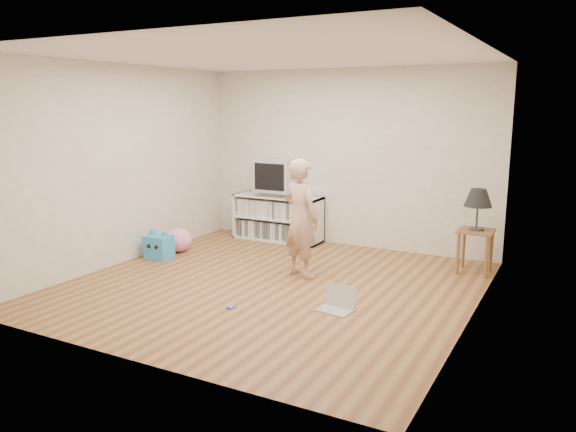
# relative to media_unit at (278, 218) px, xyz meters

# --- Properties ---
(ground) EXTENTS (4.50, 4.50, 0.00)m
(ground) POSITION_rel_media_unit_xyz_m (1.04, -2.04, -0.35)
(ground) COLOR brown
(ground) RESTS_ON ground
(walls) EXTENTS (4.52, 4.52, 2.60)m
(walls) POSITION_rel_media_unit_xyz_m (1.04, -2.04, 0.95)
(walls) COLOR beige
(walls) RESTS_ON ground
(ceiling) EXTENTS (4.50, 4.50, 0.01)m
(ceiling) POSITION_rel_media_unit_xyz_m (1.04, -2.04, 2.25)
(ceiling) COLOR white
(ceiling) RESTS_ON walls
(media_unit) EXTENTS (1.40, 0.45, 0.70)m
(media_unit) POSITION_rel_media_unit_xyz_m (0.00, 0.00, 0.00)
(media_unit) COLOR white
(media_unit) RESTS_ON ground
(dvd_deck) EXTENTS (0.45, 0.35, 0.07)m
(dvd_deck) POSITION_rel_media_unit_xyz_m (0.00, -0.02, 0.39)
(dvd_deck) COLOR gray
(dvd_deck) RESTS_ON media_unit
(crt_tv) EXTENTS (0.60, 0.53, 0.50)m
(crt_tv) POSITION_rel_media_unit_xyz_m (0.00, -0.02, 0.67)
(crt_tv) COLOR #A8A8AD
(crt_tv) RESTS_ON dvd_deck
(side_table) EXTENTS (0.42, 0.42, 0.55)m
(side_table) POSITION_rel_media_unit_xyz_m (3.03, -0.39, 0.07)
(side_table) COLOR brown
(side_table) RESTS_ON ground
(table_lamp) EXTENTS (0.34, 0.34, 0.52)m
(table_lamp) POSITION_rel_media_unit_xyz_m (3.03, -0.39, 0.59)
(table_lamp) COLOR #333333
(table_lamp) RESTS_ON side_table
(person) EXTENTS (0.62, 0.51, 1.45)m
(person) POSITION_rel_media_unit_xyz_m (1.17, -1.54, 0.38)
(person) COLOR tan
(person) RESTS_ON ground
(laptop) EXTENTS (0.39, 0.33, 0.24)m
(laptop) POSITION_rel_media_unit_xyz_m (2.03, -2.40, -0.28)
(laptop) COLOR silver
(laptop) RESTS_ON ground
(playing_cards) EXTENTS (0.07, 0.10, 0.02)m
(playing_cards) POSITION_rel_media_unit_xyz_m (1.04, -2.88, -0.34)
(playing_cards) COLOR #435FB4
(playing_cards) RESTS_ON ground
(plush_blue) EXTENTS (0.35, 0.31, 0.39)m
(plush_blue) POSITION_rel_media_unit_xyz_m (-0.91, -1.73, -0.18)
(plush_blue) COLOR #2B93D6
(plush_blue) RESTS_ON ground
(plush_pink) EXTENTS (0.52, 0.52, 0.34)m
(plush_pink) POSITION_rel_media_unit_xyz_m (-0.91, -1.32, -0.18)
(plush_pink) COLOR pink
(plush_pink) RESTS_ON ground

